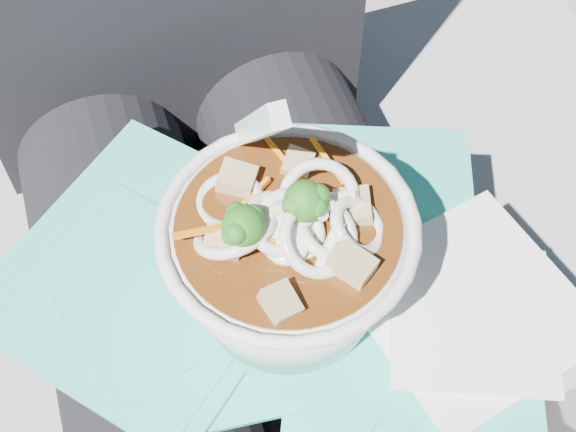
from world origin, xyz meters
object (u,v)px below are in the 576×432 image
object	(u,v)px
stone_ledge	(231,347)
lap	(259,343)
person_body	(226,237)
udon_bowl	(288,254)
plastic_bag	(267,299)

from	to	relation	value
stone_ledge	lap	world-z (taller)	lap
person_body	lap	bearing A→B (deg)	-90.00
udon_bowl	person_body	bearing A→B (deg)	100.56
person_body	stone_ledge	bearing A→B (deg)	90.00
plastic_bag	udon_bowl	distance (m)	0.07
stone_ledge	person_body	xyz separation A→B (m)	(-0.00, -0.06, 0.33)
lap	udon_bowl	xyz separation A→B (m)	(0.02, -0.01, 0.15)
stone_ledge	udon_bowl	size ratio (longest dim) A/B	4.99
person_body	udon_bowl	distance (m)	0.17
lap	stone_ledge	bearing A→B (deg)	90.00
stone_ledge	lap	bearing A→B (deg)	-90.00
stone_ledge	lap	xyz separation A→B (m)	(0.00, -0.15, 0.32)
person_body	plastic_bag	xyz separation A→B (m)	(0.01, -0.10, 0.06)
person_body	udon_bowl	bearing A→B (deg)	-79.44
stone_ledge	person_body	distance (m)	0.34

